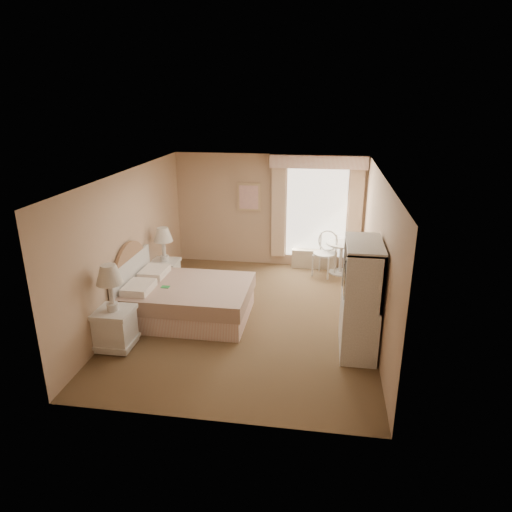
% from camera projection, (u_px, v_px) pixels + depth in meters
% --- Properties ---
extents(room, '(4.21, 5.51, 2.51)m').
position_uv_depth(room, '(249.00, 249.00, 7.60)').
color(room, brown).
rests_on(room, ground).
extents(window, '(2.05, 0.22, 2.51)m').
position_uv_depth(window, '(316.00, 209.00, 9.90)').
color(window, white).
rests_on(window, room).
extents(framed_art, '(0.52, 0.04, 0.62)m').
position_uv_depth(framed_art, '(249.00, 197.00, 10.10)').
color(framed_art, tan).
rests_on(framed_art, room).
extents(bed, '(2.10, 1.61, 1.42)m').
position_uv_depth(bed, '(184.00, 299.00, 7.91)').
color(bed, tan).
rests_on(bed, room).
extents(nightstand_near, '(0.55, 0.55, 1.34)m').
position_uv_depth(nightstand_near, '(114.00, 318.00, 6.87)').
color(nightstand_near, white).
rests_on(nightstand_near, room).
extents(nightstand_far, '(0.52, 0.52, 1.26)m').
position_uv_depth(nightstand_far, '(165.00, 267.00, 9.01)').
color(nightstand_far, white).
rests_on(nightstand_far, room).
extents(round_table, '(0.65, 0.65, 0.69)m').
position_uv_depth(round_table, '(341.00, 253.00, 9.86)').
color(round_table, silver).
rests_on(round_table, room).
extents(cafe_chair, '(0.62, 0.62, 0.97)m').
position_uv_depth(cafe_chair, '(326.00, 250.00, 9.74)').
color(cafe_chair, silver).
rests_on(cafe_chair, room).
extents(armoire, '(0.52, 1.03, 1.72)m').
position_uv_depth(armoire, '(360.00, 307.00, 6.76)').
color(armoire, white).
rests_on(armoire, room).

